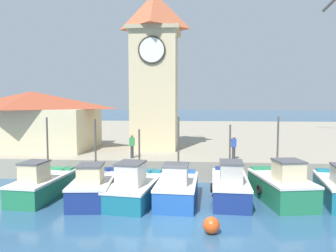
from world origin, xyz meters
TOP-DOWN VIEW (x-y plane):
  - ground_plane at (0.00, 0.00)m, footprint 300.00×300.00m
  - quay_wharf at (0.00, 26.74)m, footprint 120.00×40.00m
  - fishing_boat_far_left at (-7.78, 2.82)m, footprint 2.21×4.78m
  - fishing_boat_left_outer at (-4.81, 2.52)m, footprint 2.45×4.73m
  - fishing_boat_left_inner at (-2.60, 2.66)m, footprint 2.70×5.25m
  - fishing_boat_mid_left at (-0.38, 2.63)m, footprint 2.23×4.47m
  - fishing_boat_center at (2.41, 3.24)m, footprint 2.13×5.08m
  - fishing_boat_mid_right at (5.08, 3.16)m, footprint 2.89×4.74m
  - clock_tower at (-2.72, 12.27)m, footprint 4.04×4.04m
  - warehouse_left at (-12.76, 11.63)m, footprint 10.15×6.75m
  - mooring_buoy at (1.20, -1.32)m, footprint 0.69×0.69m
  - dock_worker_near_tower at (-3.76, 7.80)m, footprint 0.34×0.22m
  - dock_worker_along_quay at (3.12, 7.81)m, footprint 0.34×0.22m

SIDE VIEW (x-z plane):
  - ground_plane at x=0.00m, z-range 0.00..0.00m
  - mooring_buoy at x=1.20m, z-range 0.00..0.69m
  - quay_wharf at x=0.00m, z-range 0.00..1.35m
  - fishing_boat_left_inner at x=-2.60m, z-range -1.15..2.60m
  - fishing_boat_far_left at x=-7.78m, z-range -1.46..2.92m
  - fishing_boat_mid_left at x=-0.38m, z-range -1.49..2.97m
  - fishing_boat_left_outer at x=-4.81m, z-range -1.42..2.90m
  - fishing_boat_center at x=2.41m, z-range -1.24..2.75m
  - fishing_boat_mid_right at x=5.08m, z-range -1.41..3.04m
  - dock_worker_near_tower at x=-3.76m, z-range 1.39..3.01m
  - dock_worker_along_quay at x=3.12m, z-range 1.39..3.01m
  - warehouse_left at x=-12.76m, z-range 1.41..6.08m
  - clock_tower at x=-2.72m, z-range 0.89..14.92m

